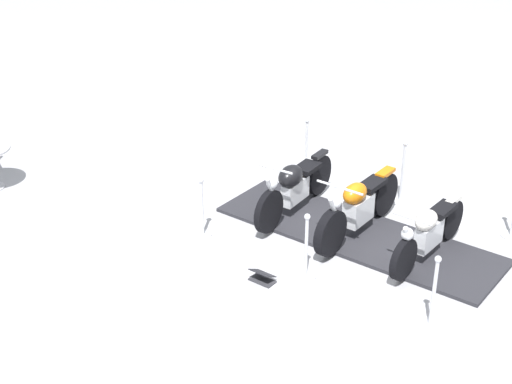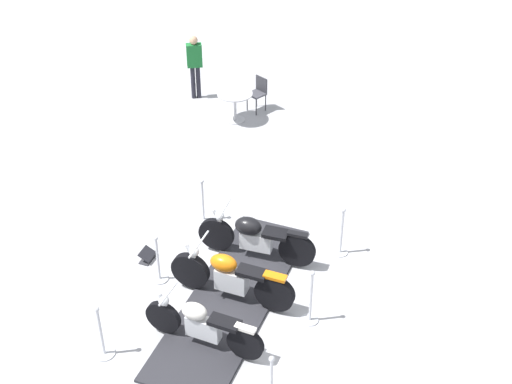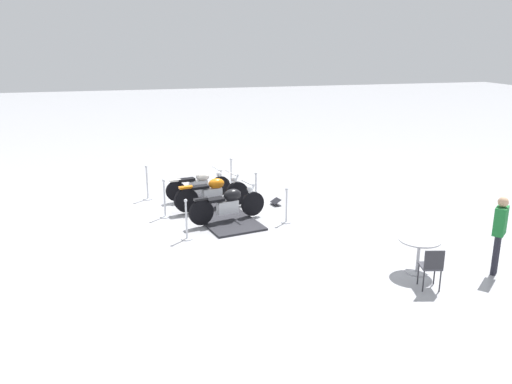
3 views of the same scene
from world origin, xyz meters
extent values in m
plane|color=#B2B2B7|center=(0.00, 0.00, 0.00)|extent=(80.00, 80.00, 0.00)
cube|color=#28282D|center=(0.00, 0.00, 0.03)|extent=(4.77, 2.30, 0.06)
cylinder|color=black|center=(-0.96, -1.01, 0.41)|extent=(0.28, 0.71, 0.70)
cylinder|color=black|center=(-1.38, 0.54, 0.41)|extent=(0.28, 0.71, 0.70)
cube|color=silver|center=(-1.17, -0.23, 0.43)|extent=(0.34, 0.64, 0.36)
ellipsoid|color=black|center=(-1.13, -0.38, 0.76)|extent=(0.47, 0.59, 0.35)
cube|color=black|center=(-1.27, 0.13, 0.71)|extent=(0.42, 0.53, 0.08)
cube|color=black|center=(-1.38, 0.54, 0.79)|extent=(0.22, 0.41, 0.06)
cylinder|color=silver|center=(-0.98, -0.92, 0.71)|extent=(0.16, 0.34, 0.59)
cylinder|color=silver|center=(-1.01, -0.83, 1.07)|extent=(0.59, 0.19, 0.04)
sphere|color=silver|center=(-0.98, -0.93, 0.87)|extent=(0.18, 0.18, 0.18)
cylinder|color=black|center=(0.15, -0.79, 0.42)|extent=(0.27, 0.73, 0.72)
cylinder|color=black|center=(-0.15, 0.79, 0.42)|extent=(0.27, 0.73, 0.72)
cube|color=silver|center=(0.00, 0.00, 0.47)|extent=(0.36, 0.62, 0.42)
ellipsoid|color=#D16B0F|center=(0.03, -0.14, 0.81)|extent=(0.40, 0.54, 0.31)
cube|color=black|center=(-0.07, 0.38, 0.76)|extent=(0.37, 0.58, 0.08)
cube|color=#D16B0F|center=(-0.15, 0.79, 0.81)|extent=(0.24, 0.42, 0.06)
cylinder|color=silver|center=(0.14, -0.69, 0.72)|extent=(0.14, 0.37, 0.60)
cylinder|color=silver|center=(0.12, -0.60, 1.09)|extent=(0.77, 0.18, 0.04)
sphere|color=silver|center=(0.14, -0.69, 0.89)|extent=(0.18, 0.18, 0.18)
cylinder|color=black|center=(1.29, -0.51, 0.37)|extent=(0.21, 0.63, 0.63)
cylinder|color=black|center=(1.04, 0.97, 0.37)|extent=(0.21, 0.63, 0.63)
cube|color=silver|center=(1.17, 0.23, 0.42)|extent=(0.28, 0.61, 0.39)
ellipsoid|color=silver|center=(1.19, 0.09, 0.74)|extent=(0.36, 0.48, 0.29)
cube|color=black|center=(1.10, 0.62, 0.70)|extent=(0.34, 0.56, 0.08)
cube|color=silver|center=(1.04, 0.97, 0.71)|extent=(0.18, 0.36, 0.06)
cylinder|color=silver|center=(1.28, -0.43, 0.64)|extent=(0.11, 0.28, 0.54)
cylinder|color=silver|center=(1.27, -0.36, 0.96)|extent=(0.60, 0.14, 0.04)
sphere|color=silver|center=(1.29, -0.46, 0.76)|extent=(0.18, 0.18, 0.18)
cylinder|color=silver|center=(1.62, 1.81, 0.01)|extent=(0.32, 0.32, 0.03)
cylinder|color=silver|center=(-2.20, 1.05, 0.01)|extent=(0.30, 0.30, 0.03)
cylinder|color=silver|center=(-2.20, 1.05, 0.51)|extent=(0.05, 0.05, 0.98)
sphere|color=silver|center=(-2.20, 1.05, 1.04)|extent=(0.09, 0.09, 0.09)
cylinder|color=silver|center=(-1.62, -1.81, 0.01)|extent=(0.29, 0.29, 0.03)
cylinder|color=silver|center=(-1.62, -1.81, 0.48)|extent=(0.05, 0.05, 0.91)
sphere|color=silver|center=(-1.62, -1.81, 0.97)|extent=(0.09, 0.09, 0.09)
cylinder|color=silver|center=(0.29, -1.43, 0.01)|extent=(0.32, 0.32, 0.03)
cylinder|color=silver|center=(0.29, -1.43, 0.48)|extent=(0.05, 0.05, 0.92)
sphere|color=silver|center=(0.29, -1.43, 0.98)|extent=(0.09, 0.09, 0.09)
cylinder|color=silver|center=(2.20, -1.05, 0.01)|extent=(0.35, 0.35, 0.03)
cylinder|color=silver|center=(2.20, -1.05, 0.50)|extent=(0.05, 0.05, 0.96)
sphere|color=silver|center=(2.20, -1.05, 1.02)|extent=(0.09, 0.09, 0.09)
cylinder|color=silver|center=(-0.29, 1.43, 0.01)|extent=(0.31, 0.31, 0.03)
cylinder|color=silver|center=(-0.29, 1.43, 0.54)|extent=(0.05, 0.05, 1.03)
sphere|color=silver|center=(-0.29, 1.43, 1.09)|extent=(0.09, 0.09, 0.09)
cube|color=#333338|center=(-0.03, -1.98, 0.01)|extent=(0.40, 0.27, 0.02)
cube|color=black|center=(-0.03, -1.98, 0.14)|extent=(0.37, 0.30, 0.13)
camera|label=1|loc=(6.65, -8.01, 5.95)|focal=52.72mm
camera|label=2|loc=(7.47, 5.28, 8.78)|focal=48.93mm
camera|label=3|loc=(-14.83, 2.49, 4.95)|focal=36.77mm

